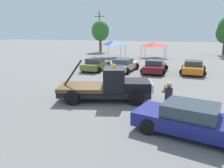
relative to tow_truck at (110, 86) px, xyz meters
name	(u,v)px	position (x,y,z in m)	size (l,w,h in m)	color
ground_plane	(104,100)	(-0.33, -0.09, -0.90)	(160.00, 160.00, 0.00)	slate
tow_truck	(110,86)	(0.00, 0.00, 0.00)	(6.02, 3.60, 2.51)	black
foreground_car	(195,121)	(4.82, -3.48, -0.25)	(5.30, 3.00, 1.34)	navy
person_near_truck	(169,96)	(3.63, -1.57, 0.13)	(0.39, 0.39, 1.74)	#475B84
parked_car_olive	(96,64)	(-4.84, 9.56, -0.25)	(2.41, 4.42, 1.34)	olive
parked_car_cream	(124,65)	(-1.79, 9.91, -0.25)	(2.73, 4.95, 1.34)	beige
parked_car_maroon	(155,67)	(1.49, 10.04, -0.25)	(2.50, 4.24, 1.34)	maroon
parked_car_orange	(193,67)	(5.22, 10.80, -0.25)	(2.62, 4.56, 1.34)	orange
canopy_tent_blue	(114,42)	(-6.57, 21.52, 1.50)	(3.12, 3.12, 2.80)	#9E9EA3
canopy_tent_red	(154,44)	(-0.32, 23.10, 1.26)	(3.54, 3.54, 2.51)	#9E9EA3
tree_left	(100,31)	(-11.98, 29.58, 3.28)	(3.49, 3.49, 6.24)	brown
traffic_cone	(165,88)	(3.13, 2.94, -0.64)	(0.40, 0.40, 0.55)	black
utility_pole	(100,30)	(-12.87, 31.40, 3.40)	(2.20, 0.24, 8.08)	brown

